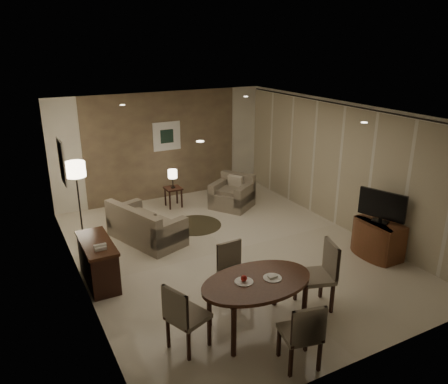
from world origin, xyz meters
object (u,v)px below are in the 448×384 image
chair_left (188,315)px  sofa (146,222)px  dining_table (256,305)px  chair_near (300,332)px  console_desk (98,262)px  chair_far (236,274)px  chair_right (315,276)px  floor_lamp (79,199)px  side_table (173,197)px  tv_cabinet (379,239)px  armchair (232,192)px

chair_left → sofa: size_ratio=0.59×
dining_table → chair_near: 0.88m
console_desk → dining_table: dining_table is taller
console_desk → chair_far: chair_far is taller
sofa → chair_near: bearing=167.4°
chair_near → chair_right: bearing=-123.9°
chair_far → chair_left: chair_left is taller
floor_lamp → chair_right: bearing=-59.0°
chair_far → floor_lamp: (-1.66, 3.67, 0.33)m
chair_near → side_table: 5.92m
dining_table → chair_far: size_ratio=1.77×
chair_far → chair_left: size_ratio=0.96×
chair_left → tv_cabinet: bearing=-101.5°
chair_far → dining_table: bearing=-99.7°
chair_right → armchair: size_ratio=1.19×
side_table → tv_cabinet: bearing=-59.6°
chair_far → chair_right: chair_right is taller
console_desk → side_table: bearing=48.3°
chair_near → dining_table: bearing=-71.1°
floor_lamp → side_table: bearing=14.5°
dining_table → floor_lamp: (-1.57, 4.42, 0.41)m
chair_near → chair_left: size_ratio=0.98×
tv_cabinet → dining_table: dining_table is taller
dining_table → side_table: size_ratio=3.34×
console_desk → chair_near: 3.63m
armchair → side_table: 1.44m
chair_left → side_table: size_ratio=1.97×
console_desk → dining_table: 2.85m
chair_right → floor_lamp: (-2.63, 4.37, 0.26)m
chair_right → tv_cabinet: bearing=126.7°
console_desk → dining_table: bearing=-53.8°
sofa → floor_lamp: bearing=31.0°
chair_far → tv_cabinet: bearing=-1.6°
sofa → side_table: (1.18, 1.51, -0.14)m
sofa → chair_far: bearing=171.4°
dining_table → floor_lamp: size_ratio=1.04×
side_table → sofa: bearing=-128.1°
sofa → floor_lamp: (-1.12, 0.91, 0.40)m
sofa → floor_lamp: size_ratio=1.04×
console_desk → armchair: 4.18m
chair_near → armchair: size_ratio=1.07×
chair_right → dining_table: bearing=-70.0°
chair_right → side_table: bearing=-158.8°
chair_far → floor_lamp: bearing=111.7°
chair_left → side_table: (1.74, 4.93, -0.24)m
console_desk → tv_cabinet: bearing=-17.1°
tv_cabinet → floor_lamp: bearing=142.8°
armchair → floor_lamp: size_ratio=0.56×
side_table → chair_right: bearing=-86.2°
tv_cabinet → side_table: (-2.47, 4.21, -0.11)m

